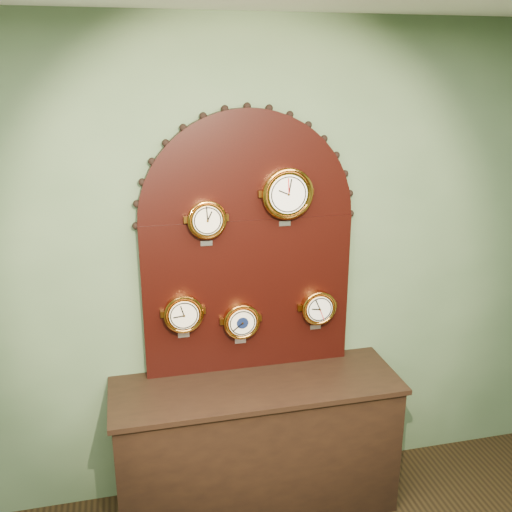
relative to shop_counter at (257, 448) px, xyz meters
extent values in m
plane|color=#4E6746|center=(0.00, 0.27, 1.00)|extent=(4.00, 0.00, 4.00)
cube|color=black|center=(0.00, 0.00, 0.00)|extent=(1.60, 0.50, 0.80)
cube|color=black|center=(0.00, 0.22, 0.88)|extent=(1.20, 0.06, 0.90)
cylinder|color=black|center=(0.00, 0.22, 1.33)|extent=(1.20, 0.06, 1.20)
cylinder|color=orange|center=(-0.24, 0.16, 1.36)|extent=(0.20, 0.08, 0.20)
torus|color=orange|center=(-0.24, 0.13, 1.36)|extent=(0.21, 0.02, 0.21)
cylinder|color=#F0E5CC|center=(-0.24, 0.12, 1.36)|extent=(0.16, 0.01, 0.16)
cube|color=silver|center=(-0.24, 0.19, 1.22)|extent=(0.07, 0.01, 0.03)
cylinder|color=orange|center=(0.20, 0.16, 1.48)|extent=(0.26, 0.08, 0.26)
torus|color=orange|center=(0.20, 0.13, 1.48)|extent=(0.29, 0.03, 0.29)
cylinder|color=white|center=(0.20, 0.12, 1.48)|extent=(0.21, 0.01, 0.21)
cube|color=silver|center=(0.20, 0.19, 1.30)|extent=(0.07, 0.01, 0.03)
cylinder|color=orange|center=(-0.38, 0.16, 0.83)|extent=(0.20, 0.08, 0.20)
torus|color=orange|center=(-0.38, 0.13, 0.83)|extent=(0.22, 0.02, 0.22)
cylinder|color=#F0E5CC|center=(-0.38, 0.12, 0.83)|extent=(0.16, 0.01, 0.16)
cube|color=silver|center=(-0.38, 0.19, 0.69)|extent=(0.07, 0.01, 0.03)
cylinder|color=orange|center=(-0.05, 0.16, 0.75)|extent=(0.20, 0.08, 0.20)
torus|color=orange|center=(-0.05, 0.13, 0.75)|extent=(0.21, 0.02, 0.21)
cylinder|color=#F0E5CC|center=(-0.05, 0.12, 0.75)|extent=(0.16, 0.01, 0.16)
cube|color=silver|center=(-0.05, 0.19, 0.61)|extent=(0.07, 0.01, 0.03)
cylinder|color=#0C1535|center=(-0.05, 0.12, 0.75)|extent=(0.07, 0.00, 0.07)
cylinder|color=orange|center=(0.40, 0.16, 0.79)|extent=(0.19, 0.08, 0.19)
torus|color=orange|center=(0.40, 0.13, 0.79)|extent=(0.21, 0.02, 0.21)
cylinder|color=white|center=(0.40, 0.12, 0.79)|extent=(0.15, 0.01, 0.15)
cube|color=silver|center=(0.40, 0.19, 0.65)|extent=(0.06, 0.01, 0.03)
camera|label=1|loc=(-0.67, -2.80, 2.12)|focal=40.53mm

